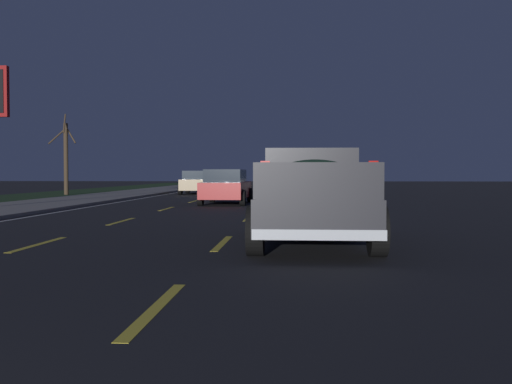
% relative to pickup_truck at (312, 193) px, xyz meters
% --- Properties ---
extents(ground, '(144.00, 144.00, 0.00)m').
position_rel_pickup_truck_xyz_m(ground, '(16.54, 3.50, -0.98)').
color(ground, black).
extents(sidewalk_shoulder, '(108.00, 4.00, 0.12)m').
position_rel_pickup_truck_xyz_m(sidewalk_shoulder, '(16.54, 10.95, -0.92)').
color(sidewalk_shoulder, gray).
rests_on(sidewalk_shoulder, ground).
extents(lane_markings, '(108.00, 7.04, 0.01)m').
position_rel_pickup_truck_xyz_m(lane_markings, '(19.24, 6.59, -0.98)').
color(lane_markings, yellow).
rests_on(lane_markings, ground).
extents(pickup_truck, '(5.43, 2.30, 1.87)m').
position_rel_pickup_truck_xyz_m(pickup_truck, '(0.00, 0.00, 0.00)').
color(pickup_truck, '#232328').
rests_on(pickup_truck, ground).
extents(sedan_blue, '(4.41, 2.03, 1.54)m').
position_rel_pickup_truck_xyz_m(sedan_blue, '(13.02, 0.02, -0.20)').
color(sedan_blue, navy).
rests_on(sedan_blue, ground).
extents(sedan_red, '(4.44, 2.09, 1.54)m').
position_rel_pickup_truck_xyz_m(sedan_red, '(13.99, 3.37, -0.20)').
color(sedan_red, maroon).
rests_on(sedan_red, ground).
extents(sedan_tan, '(4.45, 2.11, 1.54)m').
position_rel_pickup_truck_xyz_m(sedan_tan, '(26.22, 6.76, -0.20)').
color(sedan_tan, '#9E845B').
rests_on(sedan_tan, ground).
extents(sedan_silver, '(4.42, 2.05, 1.54)m').
position_rel_pickup_truck_xyz_m(sedan_silver, '(26.11, -0.12, -0.20)').
color(sedan_silver, '#B2B5BA').
rests_on(sedan_silver, ground).
extents(bare_tree_far, '(0.95, 1.66, 5.18)m').
position_rel_pickup_truck_xyz_m(bare_tree_far, '(24.39, 14.97, 1.50)').
color(bare_tree_far, '#423323').
rests_on(bare_tree_far, ground).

